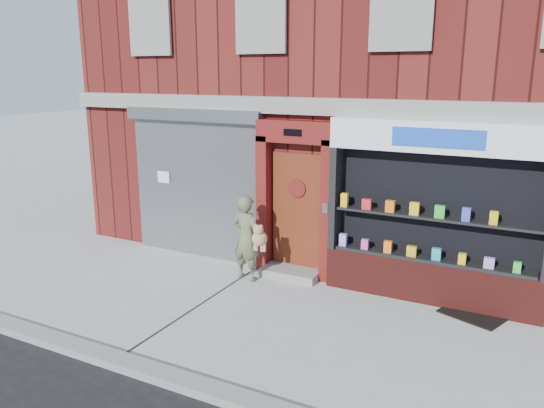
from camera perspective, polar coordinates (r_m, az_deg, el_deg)
The scene contains 8 objects.
ground at distance 8.35m, azimuth 1.68°, elevation -12.54°, with size 80.00×80.00×0.00m, color #9E9E99.
curb at distance 6.70m, azimuth -6.81°, elevation -19.29°, with size 60.00×0.30×0.12m, color gray.
building at distance 13.14m, azimuth 13.65°, elevation 14.78°, with size 12.00×8.16×8.00m.
shutter_bay at distance 10.86m, azimuth -8.15°, elevation 3.17°, with size 3.10×0.30×3.04m.
red_door_bay at distance 9.74m, azimuth 2.53°, elevation 0.49°, with size 1.52×0.58×2.90m.
pharmacy_bay at distance 8.99m, azimuth 16.97°, elevation -1.82°, with size 3.50×0.41×3.00m.
woman at distance 9.66m, azimuth -2.63°, elevation -3.66°, with size 0.76×0.45×1.59m.
doormat at distance 9.11m, azimuth 20.79°, elevation -11.05°, with size 0.92×0.64×0.02m, color black.
Camera 1 is at (3.23, -6.74, 3.72)m, focal length 35.00 mm.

